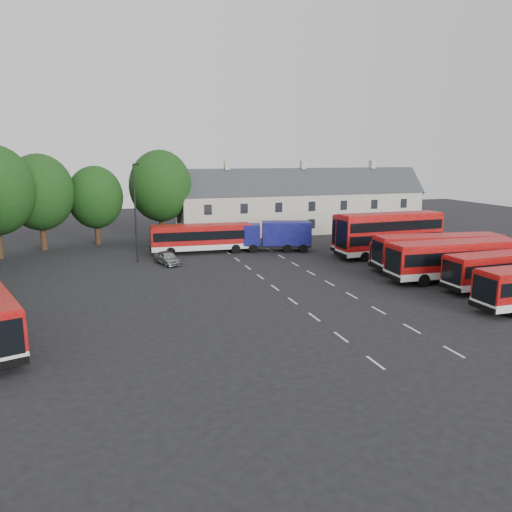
# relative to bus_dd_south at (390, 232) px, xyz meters

# --- Properties ---
(ground) EXTENTS (140.00, 140.00, 0.00)m
(ground) POSITION_rel_bus_dd_south_xyz_m (-15.98, -10.26, -2.72)
(ground) COLOR black
(ground) RESTS_ON ground
(lane_markings) EXTENTS (5.15, 33.80, 0.01)m
(lane_markings) POSITION_rel_bus_dd_south_xyz_m (-13.48, -8.26, -2.72)
(lane_markings) COLOR beige
(lane_markings) RESTS_ON ground
(treeline) EXTENTS (29.92, 32.59, 12.01)m
(treeline) POSITION_rel_bus_dd_south_xyz_m (-36.72, 9.10, 3.96)
(treeline) COLOR black
(treeline) RESTS_ON ground
(terrace_houses) EXTENTS (35.70, 7.13, 10.06)m
(terrace_houses) POSITION_rel_bus_dd_south_xyz_m (-1.98, 19.74, 1.14)
(terrace_houses) COLOR beige
(terrace_houses) RESTS_ON ground
(bus_row_b) EXTENTS (10.94, 2.91, 3.07)m
(bus_row_b) POSITION_rel_bus_dd_south_xyz_m (1.89, -14.27, -0.88)
(bus_row_b) COLOR silver
(bus_row_b) RESTS_ON ground
(bus_row_c) EXTENTS (12.39, 3.21, 3.48)m
(bus_row_c) POSITION_rel_bus_dd_south_xyz_m (-0.04, -10.53, -0.63)
(bus_row_c) COLOR silver
(bus_row_c) RESTS_ON ground
(bus_row_d) EXTENTS (12.56, 4.40, 3.48)m
(bus_row_d) POSITION_rel_bus_dd_south_xyz_m (0.80, -7.16, -0.63)
(bus_row_d) COLOR silver
(bus_row_d) RESTS_ON ground
(bus_row_e) EXTENTS (10.13, 3.39, 2.81)m
(bus_row_e) POSITION_rel_bus_dd_south_xyz_m (-0.08, -5.21, -1.03)
(bus_row_e) COLOR silver
(bus_row_e) RESTS_ON ground
(bus_dd_south) EXTENTS (11.73, 3.04, 4.78)m
(bus_dd_south) POSITION_rel_bus_dd_south_xyz_m (0.00, 0.00, 0.00)
(bus_dd_south) COLOR silver
(bus_dd_south) RESTS_ON ground
(bus_dd_north) EXTENTS (10.94, 2.65, 4.47)m
(bus_dd_north) POSITION_rel_bus_dd_south_xyz_m (0.28, 2.15, -0.17)
(bus_dd_north) COLOR silver
(bus_dd_north) RESTS_ON ground
(bus_north) EXTENTS (11.44, 3.20, 3.20)m
(bus_north) POSITION_rel_bus_dd_south_xyz_m (-18.77, 8.43, -0.80)
(bus_north) COLOR silver
(bus_north) RESTS_ON ground
(box_truck) EXTENTS (8.11, 4.48, 3.39)m
(box_truck) POSITION_rel_bus_dd_south_xyz_m (-10.24, 6.98, -0.82)
(box_truck) COLOR black
(box_truck) RESTS_ON ground
(silver_car) EXTENTS (2.61, 4.23, 1.35)m
(silver_car) POSITION_rel_bus_dd_south_xyz_m (-23.32, 3.57, -2.05)
(silver_car) COLOR #95989C
(silver_car) RESTS_ON ground
(lamppost) EXTENTS (0.69, 0.46, 10.04)m
(lamppost) POSITION_rel_bus_dd_south_xyz_m (-26.11, 5.44, 2.63)
(lamppost) COLOR black
(lamppost) RESTS_ON ground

